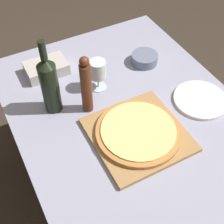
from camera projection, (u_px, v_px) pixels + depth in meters
The scene contains 10 objects.
ground_plane at pixel (127, 198), 1.83m from camera, with size 12.00×12.00×0.00m, color #382D23.
dining_table at pixel (133, 132), 1.36m from camera, with size 0.94×1.31×0.72m.
cutting_board at pixel (138, 135), 1.23m from camera, with size 0.35×0.35×0.02m.
pizza at pixel (138, 131), 1.21m from camera, with size 0.33×0.33×0.02m.
wine_bottle at pixel (49, 84), 1.23m from camera, with size 0.07×0.07×0.34m.
pepper_mill at pixel (86, 86), 1.23m from camera, with size 0.05×0.05×0.28m.
wine_glass at pixel (98, 70), 1.34m from camera, with size 0.07×0.07×0.15m.
small_bowl at pixel (145, 59), 1.52m from camera, with size 0.13×0.13×0.05m.
dinner_plate at pixel (200, 100), 1.36m from camera, with size 0.23×0.23×0.01m.
food_container at pixel (47, 68), 1.47m from camera, with size 0.19×0.13×0.06m.
Camera 1 is at (-0.47, -0.70, 1.71)m, focal length 50.00 mm.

